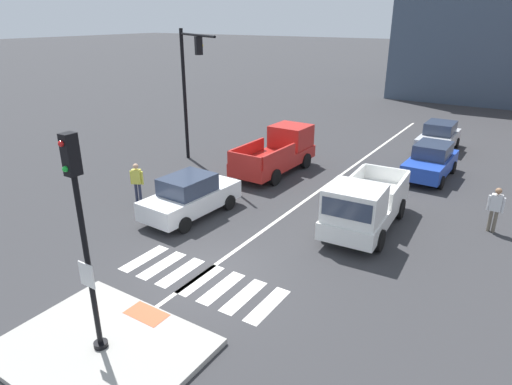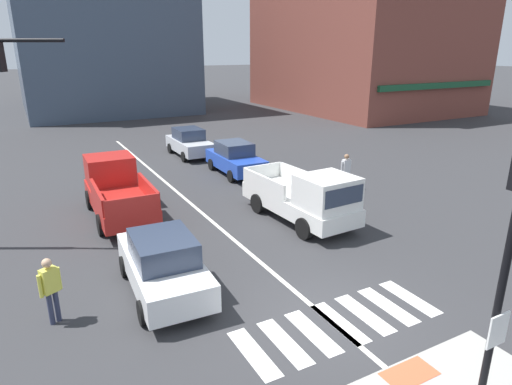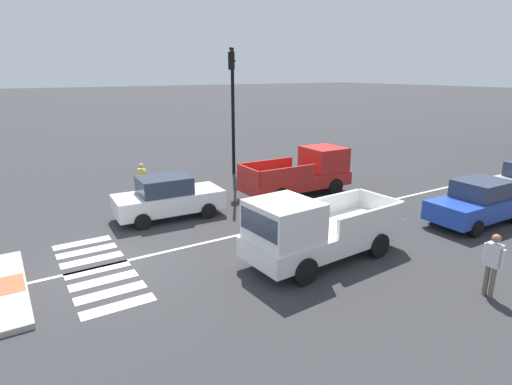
# 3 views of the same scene
# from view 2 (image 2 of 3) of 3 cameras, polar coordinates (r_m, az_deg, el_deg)

# --- Properties ---
(ground_plane) EXTENTS (300.00, 300.00, 0.00)m
(ground_plane) POSITION_cam_2_polar(r_m,az_deg,el_deg) (11.28, 9.59, -15.42)
(ground_plane) COLOR #333335
(tactile_pad_front) EXTENTS (1.10, 0.60, 0.01)m
(tactile_pad_front) POSITION_cam_2_polar(r_m,az_deg,el_deg) (9.76, 19.25, -21.27)
(tactile_pad_front) COLOR #DB5B38
(tactile_pad_front) RESTS_ON traffic_island
(signal_pole) EXTENTS (0.44, 0.38, 5.01)m
(signal_pole) POSITION_cam_2_polar(r_m,az_deg,el_deg) (7.50, 29.67, -8.27)
(signal_pole) COLOR black
(signal_pole) RESTS_ON traffic_island
(crosswalk_stripe_a) EXTENTS (0.44, 1.80, 0.01)m
(crosswalk_stripe_a) POSITION_cam_2_polar(r_m,az_deg,el_deg) (10.00, -0.31, -20.09)
(crosswalk_stripe_a) COLOR silver
(crosswalk_stripe_a) RESTS_ON ground
(crosswalk_stripe_b) EXTENTS (0.44, 1.80, 0.01)m
(crosswalk_stripe_b) POSITION_cam_2_polar(r_m,az_deg,el_deg) (10.30, 3.68, -18.79)
(crosswalk_stripe_b) COLOR silver
(crosswalk_stripe_b) RESTS_ON ground
(crosswalk_stripe_c) EXTENTS (0.44, 1.80, 0.01)m
(crosswalk_stripe_c) POSITION_cam_2_polar(r_m,az_deg,el_deg) (10.66, 7.36, -17.50)
(crosswalk_stripe_c) COLOR silver
(crosswalk_stripe_c) RESTS_ON ground
(crosswalk_stripe_d) EXTENTS (0.44, 1.80, 0.01)m
(crosswalk_stripe_d) POSITION_cam_2_polar(r_m,az_deg,el_deg) (11.05, 10.74, -16.24)
(crosswalk_stripe_d) COLOR silver
(crosswalk_stripe_d) RESTS_ON ground
(crosswalk_stripe_e) EXTENTS (0.44, 1.80, 0.01)m
(crosswalk_stripe_e) POSITION_cam_2_polar(r_m,az_deg,el_deg) (11.49, 13.84, -15.02)
(crosswalk_stripe_e) COLOR silver
(crosswalk_stripe_e) RESTS_ON ground
(crosswalk_stripe_f) EXTENTS (0.44, 1.80, 0.01)m
(crosswalk_stripe_f) POSITION_cam_2_polar(r_m,az_deg,el_deg) (11.96, 16.67, -13.85)
(crosswalk_stripe_f) COLOR silver
(crosswalk_stripe_f) RESTS_ON ground
(crosswalk_stripe_g) EXTENTS (0.44, 1.80, 0.01)m
(crosswalk_stripe_g) POSITION_cam_2_polar(r_m,az_deg,el_deg) (12.45, 19.26, -12.75)
(crosswalk_stripe_g) COLOR silver
(crosswalk_stripe_g) RESTS_ON ground
(lane_centre_line) EXTENTS (0.14, 28.00, 0.01)m
(lane_centre_line) POSITION_cam_2_polar(r_m,az_deg,el_deg) (19.26, -9.17, -0.79)
(lane_centre_line) COLOR silver
(lane_centre_line) RESTS_ON ground
(building_corner_left) EXTENTS (15.93, 18.53, 14.84)m
(building_corner_left) POSITION_cam_2_polar(r_m,az_deg,el_deg) (50.09, -19.67, 18.66)
(building_corner_left) COLOR #3D4C60
(building_corner_left) RESTS_ON ground
(building_corner_right) EXTENTS (15.72, 20.99, 14.89)m
(building_corner_right) POSITION_cam_2_polar(r_m,az_deg,el_deg) (49.28, 13.50, 19.23)
(building_corner_right) COLOR brown
(building_corner_right) RESTS_ON ground
(car_blue_eastbound_far) EXTENTS (1.91, 4.13, 1.64)m
(car_blue_eastbound_far) POSITION_cam_2_polar(r_m,az_deg,el_deg) (22.65, -2.70, 4.44)
(car_blue_eastbound_far) COLOR #2347B7
(car_blue_eastbound_far) RESTS_ON ground
(car_white_westbound_near) EXTENTS (2.01, 4.18, 1.64)m
(car_white_westbound_near) POSITION_cam_2_polar(r_m,az_deg,el_deg) (11.95, -11.92, -9.02)
(car_white_westbound_near) COLOR white
(car_white_westbound_near) RESTS_ON ground
(car_silver_eastbound_distant) EXTENTS (1.86, 4.11, 1.64)m
(car_silver_eastbound_distant) POSITION_cam_2_polar(r_m,az_deg,el_deg) (26.82, -8.61, 6.43)
(car_silver_eastbound_distant) COLOR silver
(car_silver_eastbound_distant) RESTS_ON ground
(pickup_truck_red_westbound_far) EXTENTS (2.14, 5.14, 2.08)m
(pickup_truck_red_westbound_far) POSITION_cam_2_polar(r_m,az_deg,el_deg) (17.86, -17.62, 0.34)
(pickup_truck_red_westbound_far) COLOR red
(pickup_truck_red_westbound_far) RESTS_ON ground
(pickup_truck_white_eastbound_mid) EXTENTS (2.27, 5.20, 2.08)m
(pickup_truck_white_eastbound_mid) POSITION_cam_2_polar(r_m,az_deg,el_deg) (16.17, 6.52, -0.74)
(pickup_truck_white_eastbound_mid) COLOR white
(pickup_truck_white_eastbound_mid) RESTS_ON ground
(pedestrian_at_curb_left) EXTENTS (0.50, 0.36, 1.67)m
(pedestrian_at_curb_left) POSITION_cam_2_polar(r_m,az_deg,el_deg) (11.41, -25.09, -10.87)
(pedestrian_at_curb_left) COLOR #2D334C
(pedestrian_at_curb_left) RESTS_ON ground
(pedestrian_waiting_far_side) EXTENTS (0.55, 0.23, 1.67)m
(pedestrian_waiting_far_side) POSITION_cam_2_polar(r_m,az_deg,el_deg) (20.37, 11.56, 3.01)
(pedestrian_waiting_far_side) COLOR #6B6051
(pedestrian_waiting_far_side) RESTS_ON ground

